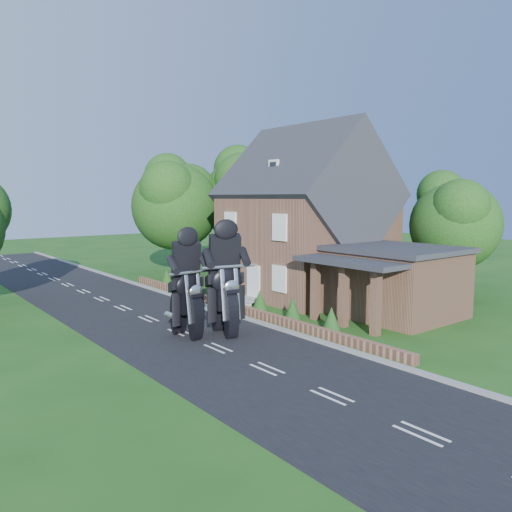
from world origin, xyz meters
TOP-DOWN VIEW (x-y plane):
  - ground at (0.00, 0.00)m, footprint 120.00×120.00m
  - road at (0.00, 0.00)m, footprint 7.00×80.00m
  - kerb at (3.65, 0.00)m, footprint 0.30×80.00m
  - garden_wall at (4.30, 5.00)m, footprint 0.30×22.00m
  - house at (10.49, 6.00)m, footprint 9.54×8.64m
  - annex at (9.87, -0.80)m, footprint 7.05×5.94m
  - tree_annex_side at (17.13, 0.10)m, footprint 5.64×5.20m
  - tree_house_right at (16.65, 8.62)m, footprint 6.51×6.00m
  - tree_behind_house at (14.18, 16.14)m, footprint 7.81×7.20m
  - tree_behind_left at (8.16, 17.13)m, footprint 6.94×6.40m
  - shrub_a at (5.30, -1.00)m, footprint 0.90×0.90m
  - shrub_b at (5.30, 1.50)m, footprint 0.90×0.90m
  - shrub_c at (5.30, 4.00)m, footprint 0.90×0.90m
  - shrub_d at (5.30, 9.00)m, footprint 0.90×0.90m
  - shrub_e at (5.30, 11.50)m, footprint 0.90×0.90m
  - shrub_f at (5.30, 14.00)m, footprint 0.90×0.90m
  - motorcycle_lead at (1.32, 1.40)m, footprint 0.74×1.64m
  - motorcycle_follow at (-0.15, 2.07)m, footprint 0.46×1.51m

SIDE VIEW (x-z plane):
  - ground at x=0.00m, z-range 0.00..0.00m
  - road at x=0.00m, z-range 0.00..0.02m
  - kerb at x=3.65m, z-range 0.00..0.12m
  - garden_wall at x=4.30m, z-range 0.00..0.40m
  - shrub_a at x=5.30m, z-range 0.00..1.10m
  - shrub_b at x=5.30m, z-range 0.00..1.10m
  - shrub_c at x=5.30m, z-range 0.00..1.10m
  - shrub_d at x=5.30m, z-range 0.00..1.10m
  - shrub_e at x=5.30m, z-range 0.00..1.10m
  - shrub_f at x=5.30m, z-range 0.00..1.10m
  - motorcycle_follow at x=-0.15m, z-range 0.00..1.39m
  - motorcycle_lead at x=1.32m, z-range 0.00..1.48m
  - annex at x=9.87m, z-range 0.05..3.49m
  - house at x=10.49m, z-range -0.78..9.46m
  - tree_annex_side at x=17.13m, z-range 0.95..8.43m
  - tree_house_right at x=16.65m, z-range 0.99..9.39m
  - tree_behind_left at x=8.16m, z-range 1.15..10.31m
  - tree_behind_house at x=14.18m, z-range 1.19..11.27m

